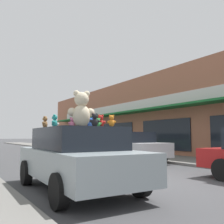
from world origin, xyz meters
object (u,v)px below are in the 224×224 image
object	(u,v)px
teddy_bear_green	(98,123)
teddy_bear_pink	(72,123)
teddy_bear_teal	(55,121)
teddy_bear_black	(95,120)
plush_art_car	(77,157)
teddy_bear_brown	(45,122)
teddy_bear_blue	(91,123)
teddy_bear_giant	(81,110)
teddy_bear_orange	(112,121)
parked_car_far_right	(85,144)
teddy_bear_white	(55,123)
teddy_bear_red	(101,121)
parked_car_far_center	(129,146)

from	to	relation	value
teddy_bear_green	teddy_bear_pink	size ratio (longest dim) A/B	0.89
teddy_bear_teal	teddy_bear_black	distance (m)	1.15
plush_art_car	teddy_bear_brown	bearing A→B (deg)	131.54
teddy_bear_blue	teddy_bear_black	world-z (taller)	teddy_bear_black
teddy_bear_pink	teddy_bear_brown	size ratio (longest dim) A/B	0.84
teddy_bear_giant	teddy_bear_orange	distance (m)	0.93
teddy_bear_brown	parked_car_far_right	world-z (taller)	teddy_bear_brown
teddy_bear_green	teddy_bear_brown	distance (m)	1.45
teddy_bear_white	parked_car_far_right	world-z (taller)	teddy_bear_white
teddy_bear_brown	teddy_bear_green	bearing A→B (deg)	82.05
teddy_bear_white	teddy_bear_brown	size ratio (longest dim) A/B	0.94
teddy_bear_red	teddy_bear_green	bearing A→B (deg)	68.11
teddy_bear_orange	teddy_bear_brown	distance (m)	1.88
teddy_bear_black	teddy_bear_brown	world-z (taller)	teddy_bear_black
teddy_bear_giant	teddy_bear_orange	world-z (taller)	teddy_bear_giant
teddy_bear_pink	teddy_bear_white	bearing A→B (deg)	-64.05
teddy_bear_blue	teddy_bear_brown	xyz separation A→B (m)	(-1.12, 0.39, 0.01)
teddy_bear_giant	teddy_bear_green	world-z (taller)	teddy_bear_giant
teddy_bear_orange	teddy_bear_brown	world-z (taller)	teddy_bear_brown
plush_art_car	teddy_bear_pink	world-z (taller)	teddy_bear_pink
teddy_bear_black	teddy_bear_giant	bearing A→B (deg)	-68.81
teddy_bear_teal	teddy_bear_green	xyz separation A→B (m)	(0.84, -0.69, -0.05)
teddy_bear_green	teddy_bear_red	bearing A→B (deg)	-129.93
teddy_bear_pink	teddy_bear_black	size ratio (longest dim) A/B	0.83
teddy_bear_pink	parked_car_far_right	bearing A→B (deg)	-99.81
teddy_bear_orange	teddy_bear_black	size ratio (longest dim) A/B	0.88
teddy_bear_orange	teddy_bear_green	bearing A→B (deg)	-53.16
teddy_bear_pink	teddy_bear_red	bearing A→B (deg)	169.60
teddy_bear_teal	teddy_bear_green	bearing A→B (deg)	89.28
teddy_bear_giant	teddy_bear_brown	distance (m)	1.06
teddy_bear_black	teddy_bear_green	bearing A→B (deg)	-113.84
parked_car_far_center	teddy_bear_orange	bearing A→B (deg)	-130.32
teddy_bear_teal	teddy_bear_green	distance (m)	1.09
teddy_bear_blue	teddy_bear_red	xyz separation A→B (m)	(-0.07, -0.66, 0.01)
teddy_bear_white	teddy_bear_brown	world-z (taller)	teddy_bear_brown
plush_art_car	parked_car_far_right	bearing A→B (deg)	64.44
teddy_bear_orange	teddy_bear_blue	xyz separation A→B (m)	(0.10, 1.20, 0.01)
parked_car_far_center	teddy_bear_green	bearing A→B (deg)	-133.45
teddy_bear_brown	parked_car_far_right	distance (m)	10.37
plush_art_car	teddy_bear_giant	world-z (taller)	teddy_bear_giant
teddy_bear_giant	teddy_bear_red	xyz separation A→B (m)	(0.41, -0.25, -0.29)
teddy_bear_orange	plush_art_car	bearing A→B (deg)	-34.01
parked_car_far_center	plush_art_car	bearing A→B (deg)	-137.96
parked_car_far_center	parked_car_far_right	xyz separation A→B (m)	(-0.00, 4.93, 0.02)
teddy_bear_black	teddy_bear_orange	bearing A→B (deg)	168.88
teddy_bear_orange	teddy_bear_red	bearing A→B (deg)	-64.07
teddy_bear_giant	teddy_bear_blue	distance (m)	0.70
parked_car_far_center	parked_car_far_right	distance (m)	4.93
teddy_bear_blue	teddy_bear_red	distance (m)	0.67
teddy_bear_orange	teddy_bear_red	distance (m)	0.54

